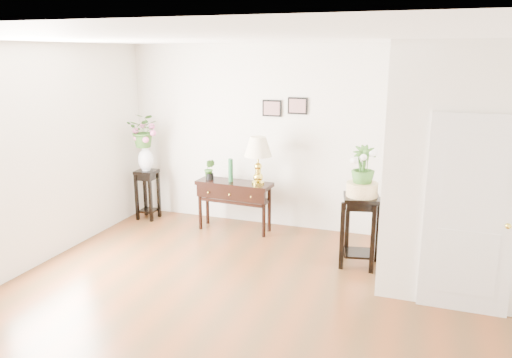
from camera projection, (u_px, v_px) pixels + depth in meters
The scene contains 20 objects.
floor at pixel (251, 311), 5.30m from camera, with size 6.00×5.50×0.02m, color brown.
ceiling at pixel (250, 38), 4.61m from camera, with size 6.00×5.50×0.02m, color white.
wall_back at pixel (313, 140), 7.46m from camera, with size 6.00×0.02×2.80m, color silver.
wall_front at pixel (57, 320), 2.44m from camera, with size 6.00×0.02×2.80m, color silver.
wall_left at pixel (14, 163), 5.92m from camera, with size 0.02×5.50×2.80m, color silver.
partition at pixel (468, 163), 5.89m from camera, with size 1.80×1.95×2.80m, color silver.
door at pixel (470, 217), 5.07m from camera, with size 0.90×0.05×2.10m, color silver.
art_print_left at pixel (272, 108), 7.55m from camera, with size 0.30×0.02×0.25m, color black.
art_print_right at pixel (298, 106), 7.40m from camera, with size 0.30×0.02×0.25m, color black.
wall_ornament at pixel (391, 104), 6.15m from camera, with size 0.51×0.51×0.07m, color #CB8D49.
console_table at pixel (234, 206), 7.64m from camera, with size 1.16×0.39×0.77m, color black.
table_lamp at pixel (258, 161), 7.33m from camera, with size 0.41×0.41×0.72m, color gold.
green_vase at pixel (231, 171), 7.52m from camera, with size 0.07×0.07×0.35m, color #1B502B.
potted_plant at pixel (209, 170), 7.63m from camera, with size 0.17×0.14×0.30m, color #306021.
plant_stand_a at pixel (148, 194), 8.18m from camera, with size 0.32×0.32×0.82m, color black.
porcelain_vase at pixel (146, 157), 8.02m from camera, with size 0.25×0.25×0.43m, color white, non-canonical shape.
lily_arrangement at pixel (144, 129), 7.91m from camera, with size 0.49×0.43×0.55m, color #306021.
plant_stand_b at pixel (360, 231), 6.34m from camera, with size 0.44×0.44×0.93m, color black.
ceramic_bowl at pixel (362, 190), 6.21m from camera, with size 0.39×0.39×0.17m, color beige.
narcissus at pixel (363, 167), 6.14m from camera, with size 0.29×0.29×0.52m, color #306021.
Camera 1 is at (1.65, -4.49, 2.67)m, focal length 35.00 mm.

